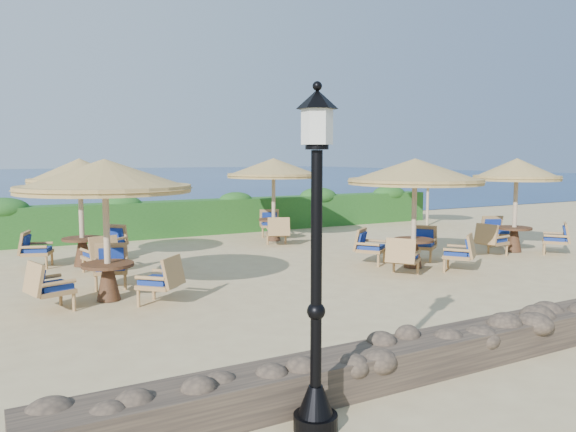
# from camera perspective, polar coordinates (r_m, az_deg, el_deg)

# --- Properties ---
(ground) EXTENTS (120.00, 120.00, 0.00)m
(ground) POSITION_cam_1_polar(r_m,az_deg,el_deg) (13.88, 4.86, -5.17)
(ground) COLOR tan
(ground) RESTS_ON ground
(sea) EXTENTS (160.00, 160.00, 0.00)m
(sea) POSITION_cam_1_polar(r_m,az_deg,el_deg) (81.70, -23.70, 3.61)
(sea) COLOR navy
(sea) RESTS_ON ground
(hedge) EXTENTS (18.00, 0.90, 1.20)m
(hedge) POSITION_cam_1_polar(r_m,az_deg,el_deg) (20.11, -6.62, 0.01)
(hedge) COLOR #1A4C18
(hedge) RESTS_ON ground
(stone_wall) EXTENTS (15.00, 0.65, 0.44)m
(stone_wall) POSITION_cam_1_polar(r_m,az_deg,el_deg) (9.48, 26.55, -9.70)
(stone_wall) COLOR brown
(stone_wall) RESTS_ON ground
(lamp_post) EXTENTS (0.44, 0.44, 3.31)m
(lamp_post) POSITION_cam_1_polar(r_m,az_deg,el_deg) (5.42, 2.89, -6.05)
(lamp_post) COLOR black
(lamp_post) RESTS_ON ground
(extra_parasol) EXTENTS (2.30, 2.30, 2.41)m
(extra_parasol) POSITION_cam_1_polar(r_m,az_deg,el_deg) (22.58, 14.07, 4.52)
(extra_parasol) COLOR #C5AC8B
(extra_parasol) RESTS_ON ground
(cafe_set_0) EXTENTS (3.20, 3.20, 2.65)m
(cafe_set_0) POSITION_cam_1_polar(r_m,az_deg,el_deg) (10.89, -18.07, 2.06)
(cafe_set_0) COLOR #C5AC8B
(cafe_set_0) RESTS_ON ground
(cafe_set_1) EXTENTS (3.26, 3.26, 2.65)m
(cafe_set_1) POSITION_cam_1_polar(r_m,az_deg,el_deg) (13.84, 12.74, 2.72)
(cafe_set_1) COLOR #C5AC8B
(cafe_set_1) RESTS_ON ground
(cafe_set_2) EXTENTS (2.63, 2.75, 2.65)m
(cafe_set_2) POSITION_cam_1_polar(r_m,az_deg,el_deg) (17.06, 22.15, 2.59)
(cafe_set_2) COLOR #C5AC8B
(cafe_set_2) RESTS_ON ground
(cafe_set_3) EXTENTS (2.72, 2.68, 2.65)m
(cafe_set_3) POSITION_cam_1_polar(r_m,az_deg,el_deg) (14.62, -20.34, 2.26)
(cafe_set_3) COLOR #C5AC8B
(cafe_set_3) RESTS_ON ground
(cafe_set_4) EXTENTS (3.00, 3.00, 2.65)m
(cafe_set_4) POSITION_cam_1_polar(r_m,az_deg,el_deg) (17.94, -1.48, 3.96)
(cafe_set_4) COLOR #C5AC8B
(cafe_set_4) RESTS_ON ground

